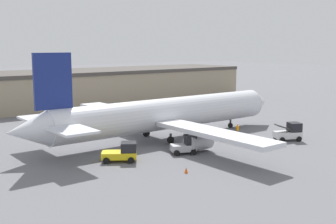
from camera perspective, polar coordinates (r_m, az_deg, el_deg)
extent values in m
plane|color=slate|center=(54.37, 0.00, -3.58)|extent=(400.00, 400.00, 0.00)
cube|color=gray|center=(91.56, -8.39, 3.39)|extent=(63.96, 16.21, 6.14)
cube|color=#47423D|center=(91.29, -8.44, 5.53)|extent=(63.96, 16.54, 0.70)
cylinder|color=silver|center=(53.75, 0.00, -0.21)|extent=(31.99, 4.10, 3.97)
cone|color=silver|center=(65.91, 12.15, 1.29)|extent=(3.19, 3.90, 3.89)
cone|color=silver|center=(45.12, -18.55, -2.46)|extent=(4.38, 3.79, 3.77)
cube|color=silver|center=(61.19, -6.98, 0.19)|extent=(3.49, 16.15, 0.50)
cube|color=silver|center=(45.38, 6.22, -2.87)|extent=(3.49, 16.15, 0.50)
cylinder|color=#ADADB2|center=(59.37, -5.75, -1.40)|extent=(3.01, 1.95, 1.94)
cylinder|color=#ADADB2|center=(47.40, 4.16, -4.03)|extent=(3.01, 1.95, 1.94)
cube|color=navy|center=(45.50, -15.32, 4.05)|extent=(4.12, 0.38, 5.89)
cube|color=silver|center=(50.08, -17.04, -0.83)|extent=(3.59, 4.78, 0.24)
cube|color=silver|center=(42.15, -12.77, -2.44)|extent=(3.59, 4.78, 0.24)
cylinder|color=#38383D|center=(61.84, 8.45, -1.55)|extent=(0.28, 0.28, 1.26)
cylinder|color=black|center=(61.89, 8.45, -1.81)|extent=(0.70, 0.35, 0.70)
cylinder|color=#38383D|center=(51.29, 0.36, -3.63)|extent=(0.28, 0.28, 1.26)
cylinder|color=black|center=(51.33, 0.36, -3.83)|extent=(0.90, 0.35, 0.90)
cylinder|color=#38383D|center=(55.34, -2.95, -2.71)|extent=(0.28, 0.28, 1.26)
cylinder|color=black|center=(55.38, -2.95, -2.89)|extent=(0.90, 0.35, 0.90)
cylinder|color=#1E2338|center=(56.07, 9.38, -2.90)|extent=(0.27, 0.27, 0.81)
cylinder|color=orange|center=(55.92, 9.40, -2.17)|extent=(0.37, 0.37, 0.64)
sphere|color=tan|center=(55.84, 9.41, -1.73)|extent=(0.24, 0.24, 0.24)
cube|color=#B2B2B7|center=(46.62, 2.10, -4.85)|extent=(3.14, 2.59, 0.72)
cube|color=black|center=(46.61, 3.02, -3.76)|extent=(1.69, 1.79, 1.03)
cylinder|color=black|center=(46.22, 3.49, -5.44)|extent=(0.72, 0.54, 0.66)
cylinder|color=black|center=(47.68, 2.98, -4.99)|extent=(0.72, 0.54, 0.66)
cylinder|color=black|center=(45.75, 1.18, -5.58)|extent=(0.72, 0.54, 0.66)
cylinder|color=black|center=(47.22, 0.73, -5.11)|extent=(0.72, 0.54, 0.66)
cube|color=silver|center=(55.10, 15.87, -2.99)|extent=(3.66, 3.02, 0.79)
cube|color=black|center=(55.33, 16.74, -1.96)|extent=(1.98, 2.05, 1.13)
cube|color=#333333|center=(54.65, 15.37, -2.00)|extent=(2.34, 2.00, 0.77)
cylinder|color=black|center=(54.95, 17.31, -3.51)|extent=(0.72, 0.55, 0.67)
cylinder|color=black|center=(56.46, 16.47, -3.14)|extent=(0.72, 0.55, 0.67)
cylinder|color=black|center=(53.92, 15.21, -3.65)|extent=(0.72, 0.55, 0.67)
cylinder|color=black|center=(55.46, 14.40, -3.27)|extent=(0.72, 0.55, 0.67)
cube|color=yellow|center=(43.92, -6.63, -5.79)|extent=(3.98, 3.57, 0.68)
cube|color=black|center=(43.67, -5.34, -4.73)|extent=(2.24, 2.27, 0.98)
cylinder|color=black|center=(43.06, -5.03, -6.54)|extent=(0.70, 0.61, 0.66)
cylinder|color=black|center=(44.85, -4.95, -5.90)|extent=(0.70, 0.61, 0.66)
cylinder|color=black|center=(43.22, -8.36, -6.54)|extent=(0.70, 0.61, 0.66)
cylinder|color=black|center=(45.00, -8.14, -5.91)|extent=(0.70, 0.61, 0.66)
cone|color=#EF590F|center=(39.85, 2.47, -7.88)|extent=(0.36, 0.36, 0.55)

